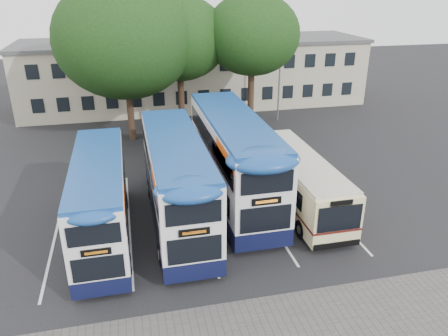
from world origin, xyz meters
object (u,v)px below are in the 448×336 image
object	(u,v)px
bus_dd_right	(233,155)
bus_single	(298,178)
bus_dd_mid	(176,178)
tree_left	(124,39)
bus_dd_left	(100,196)
lamp_post	(280,61)
tree_mid	(179,38)
tree_right	(252,35)

from	to	relation	value
bus_dd_right	bus_single	world-z (taller)	bus_dd_right
bus_dd_mid	bus_single	distance (m)	6.62
bus_single	tree_left	bearing A→B (deg)	122.73
bus_dd_left	lamp_post	bearing A→B (deg)	48.21
bus_dd_mid	bus_dd_right	size ratio (longest dim) A/B	0.93
tree_mid	bus_dd_left	xyz separation A→B (m)	(-5.85, -15.10, -5.10)
lamp_post	tree_left	world-z (taller)	tree_left
bus_dd_right	tree_right	bearing A→B (deg)	69.27
bus_dd_left	bus_single	world-z (taller)	bus_dd_left
lamp_post	tree_right	bearing A→B (deg)	-142.89
lamp_post	bus_single	world-z (taller)	lamp_post
bus_dd_mid	bus_single	world-z (taller)	bus_dd_mid
tree_left	bus_single	size ratio (longest dim) A/B	1.24
tree_right	bus_dd_left	world-z (taller)	tree_right
tree_right	bus_single	bearing A→B (deg)	-94.52
tree_left	bus_dd_left	world-z (taller)	tree_left
tree_left	bus_dd_mid	size ratio (longest dim) A/B	1.10
lamp_post	tree_left	xyz separation A→B (m)	(-12.57, -2.05, 2.39)
tree_mid	bus_dd_mid	world-z (taller)	tree_mid
tree_mid	bus_single	xyz separation A→B (m)	(4.32, -14.05, -5.68)
bus_dd_mid	bus_single	size ratio (longest dim) A/B	1.13
tree_mid	bus_dd_mid	xyz separation A→B (m)	(-2.23, -14.41, -4.83)
tree_right	bus_dd_right	size ratio (longest dim) A/B	0.93
tree_left	tree_mid	bearing A→B (deg)	14.57
lamp_post	bus_dd_right	xyz separation A→B (m)	(-7.45, -13.60, -2.46)
bus_dd_right	bus_single	xyz separation A→B (m)	(3.23, -1.46, -1.03)
lamp_post	tree_right	xyz separation A→B (m)	(-3.22, -2.44, 2.48)
tree_mid	bus_single	bearing A→B (deg)	-72.90
lamp_post	tree_right	distance (m)	4.74
tree_right	bus_dd_right	xyz separation A→B (m)	(-4.22, -11.16, -4.95)
tree_right	bus_dd_mid	xyz separation A→B (m)	(-7.55, -12.98, -5.12)
tree_right	bus_dd_mid	world-z (taller)	tree_right
bus_dd_right	bus_single	bearing A→B (deg)	-24.31
tree_right	tree_left	bearing A→B (deg)	177.65
tree_right	bus_dd_left	bearing A→B (deg)	-129.26
tree_left	bus_dd_right	world-z (taller)	tree_left
tree_left	bus_dd_right	bearing A→B (deg)	-66.04
lamp_post	bus_dd_right	size ratio (longest dim) A/B	0.79
tree_left	tree_mid	distance (m)	4.17
bus_single	bus_dd_left	bearing A→B (deg)	-174.11
lamp_post	bus_dd_left	distance (m)	21.79
tree_left	bus_dd_right	xyz separation A→B (m)	(5.13, -11.54, -4.86)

